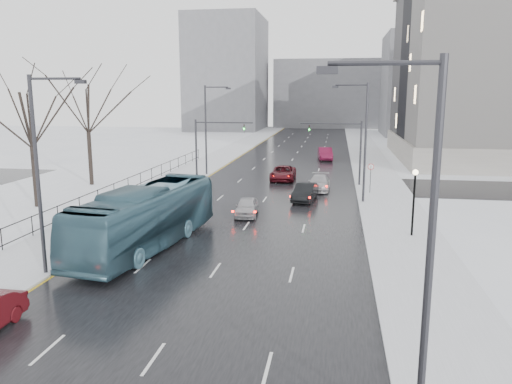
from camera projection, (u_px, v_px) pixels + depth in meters
The scene contains 25 objects.
road at pixel (287, 167), 62.87m from camera, with size 16.00×150.00×0.04m, color black.
cross_road at pixel (276, 184), 51.25m from camera, with size 130.00×10.00×0.04m, color black.
sidewalk_left at pixel (207, 165), 64.51m from camera, with size 5.00×150.00×0.16m, color silver.
sidewalk_right at pixel (373, 168), 61.20m from camera, with size 5.00×150.00×0.16m, color silver.
park_strip at pixel (137, 163), 66.01m from camera, with size 14.00×150.00×0.12m, color white.
tree_park_d at pixel (38, 208), 40.50m from camera, with size 8.75×8.75×12.50m, color black, non-canonical shape.
tree_park_e at pixel (92, 186), 50.25m from camera, with size 9.45×9.45×13.50m, color black, non-canonical shape.
iron_fence at pixel (65, 210), 35.69m from camera, with size 0.06×70.00×1.30m.
streetlight_r_near at pixel (421, 240), 12.08m from camera, with size 2.95×0.25×10.00m.
streetlight_r_mid at pixel (363, 137), 41.13m from camera, with size 2.95×0.25×10.00m.
streetlight_l_near at pixel (41, 166), 24.34m from camera, with size 2.95×0.25×10.00m.
streetlight_l_far at pixel (208, 126), 55.32m from camera, with size 2.95×0.25×10.00m.
lamppost_r_mid at pixel (414, 193), 31.52m from camera, with size 0.36×0.36×4.28m.
mast_signal_right at pixel (350, 145), 49.30m from camera, with size 6.10×0.33×6.50m.
mast_signal_left at pixel (206, 143), 51.61m from camera, with size 6.10×0.33×6.50m.
no_uturn_sign at pixel (371, 170), 45.48m from camera, with size 0.60×0.06×2.70m.
bldg_far_right at pixel (440, 85), 109.58m from camera, with size 24.00×20.00×22.00m, color slate.
bldg_far_left at pixel (227, 74), 126.56m from camera, with size 18.00×22.00×28.00m, color slate.
bldg_far_center at pixel (331, 94), 137.95m from camera, with size 30.00×18.00×18.00m, color slate.
bus at pixel (147, 217), 29.64m from camera, with size 3.11×13.28×3.70m, color #3A6171.
sedan_center_near at pixel (247, 207), 37.62m from camera, with size 1.61×3.99×1.36m, color #A4A3A8.
sedan_right_near at pixel (305, 192), 42.78m from camera, with size 1.58×4.53×1.49m, color black.
sedan_right_cross at pixel (283, 173), 53.11m from camera, with size 2.49×5.40×1.50m, color #4B0C15.
sedan_right_far at pixel (319, 183), 47.59m from camera, with size 1.98×4.88×1.42m, color #A8A6AA.
sedan_right_distant at pixel (325, 154), 69.33m from camera, with size 1.81×5.18×1.71m, color maroon.
Camera 1 is at (6.08, -2.12, 9.11)m, focal length 35.00 mm.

